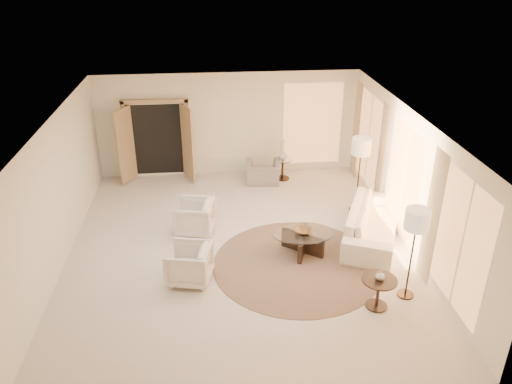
{
  "coord_description": "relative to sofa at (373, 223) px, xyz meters",
  "views": [
    {
      "loc": [
        -0.51,
        -8.89,
        5.66
      ],
      "look_at": [
        0.4,
        0.4,
        1.1
      ],
      "focal_mm": 35.0,
      "sensor_mm": 36.0,
      "label": 1
    }
  ],
  "objects": [
    {
      "name": "armchair_left",
      "position": [
        -3.82,
        0.64,
        0.04
      ],
      "size": [
        0.88,
        0.92,
        0.81
      ],
      "primitive_type": "imported",
      "rotation": [
        0.0,
        0.0,
        -1.77
      ],
      "color": "white",
      "rests_on": "room"
    },
    {
      "name": "side_vase",
      "position": [
        -1.48,
        3.26,
        0.33
      ],
      "size": [
        0.31,
        0.31,
        0.24
      ],
      "primitive_type": "imported",
      "rotation": [
        0.0,
        0.0,
        -0.4
      ],
      "color": "silver",
      "rests_on": "side_table"
    },
    {
      "name": "accent_chair",
      "position": [
        -2.04,
        3.08,
        0.02
      ],
      "size": [
        0.95,
        0.67,
        0.79
      ],
      "primitive_type": "imported",
      "rotation": [
        0.0,
        0.0,
        3.05
      ],
      "color": "gray",
      "rests_on": "room"
    },
    {
      "name": "room",
      "position": [
        -2.9,
        -0.14,
        1.03
      ],
      "size": [
        7.04,
        8.04,
        2.83
      ],
      "color": "silver",
      "rests_on": "ground"
    },
    {
      "name": "french_doors",
      "position": [
        -4.8,
        3.68,
        0.7
      ],
      "size": [
        1.95,
        0.66,
        2.16
      ],
      "color": "tan",
      "rests_on": "room"
    },
    {
      "name": "sofa",
      "position": [
        0.0,
        0.0,
        0.0
      ],
      "size": [
        1.93,
        2.73,
        0.74
      ],
      "primitive_type": "imported",
      "rotation": [
        0.0,
        0.0,
        1.16
      ],
      "color": "white",
      "rests_on": "room"
    },
    {
      "name": "floor_lamp_near",
      "position": [
        0.0,
        1.27,
        1.19
      ],
      "size": [
        0.44,
        0.44,
        1.83
      ],
      "rotation": [
        0.0,
        0.0,
        -0.18
      ],
      "color": "black",
      "rests_on": "room"
    },
    {
      "name": "window_back_corner",
      "position": [
        -0.6,
        3.81,
        0.98
      ],
      "size": [
        1.7,
        0.1,
        2.4
      ],
      "primitive_type": null,
      "color": "#F4A761",
      "rests_on": "room"
    },
    {
      "name": "curtains_right",
      "position": [
        0.5,
        0.86,
        0.93
      ],
      "size": [
        0.06,
        5.2,
        2.6
      ],
      "primitive_type": null,
      "color": "tan",
      "rests_on": "room"
    },
    {
      "name": "end_table",
      "position": [
        -0.62,
        -2.27,
        0.02
      ],
      "size": [
        0.61,
        0.61,
        0.58
      ],
      "rotation": [
        0.0,
        0.0,
        0.41
      ],
      "color": "black",
      "rests_on": "room"
    },
    {
      "name": "windows_right",
      "position": [
        0.55,
        -0.04,
        0.98
      ],
      "size": [
        0.1,
        6.4,
        2.4
      ],
      "primitive_type": null,
      "color": "#F4A761",
      "rests_on": "room"
    },
    {
      "name": "armchair_right",
      "position": [
        -3.9,
        -1.17,
        0.03
      ],
      "size": [
        0.87,
        0.91,
        0.8
      ],
      "primitive_type": "imported",
      "rotation": [
        0.0,
        0.0,
        -1.78
      ],
      "color": "white",
      "rests_on": "room"
    },
    {
      "name": "area_rug",
      "position": [
        -1.79,
        -0.85,
        -0.36
      ],
      "size": [
        4.3,
        4.3,
        0.01
      ],
      "primitive_type": "cylinder",
      "rotation": [
        0.0,
        0.0,
        0.35
      ],
      "color": "#453226",
      "rests_on": "room"
    },
    {
      "name": "bowl",
      "position": [
        -1.6,
        -0.42,
        0.13
      ],
      "size": [
        0.43,
        0.43,
        0.08
      ],
      "primitive_type": "imported",
      "rotation": [
        0.0,
        0.0,
        -0.31
      ],
      "color": "brown",
      "rests_on": "coffee_table"
    },
    {
      "name": "end_vase",
      "position": [
        -0.62,
        -2.27,
        0.29
      ],
      "size": [
        0.18,
        0.18,
        0.17
      ],
      "primitive_type": "imported",
      "rotation": [
        0.0,
        0.0,
        -0.13
      ],
      "color": "silver",
      "rests_on": "end_table"
    },
    {
      "name": "coffee_table",
      "position": [
        -1.6,
        -0.42,
        -0.08
      ],
      "size": [
        1.58,
        1.58,
        0.46
      ],
      "rotation": [
        0.0,
        0.0,
        0.31
      ],
      "color": "black",
      "rests_on": "room"
    },
    {
      "name": "floor_lamp_far",
      "position": [
        0.0,
        -2.02,
        1.12
      ],
      "size": [
        0.43,
        0.43,
        1.76
      ],
      "rotation": [
        0.0,
        0.0,
        0.2
      ],
      "color": "black",
      "rests_on": "room"
    },
    {
      "name": "side_table",
      "position": [
        -1.48,
        3.26,
        -0.02
      ],
      "size": [
        0.5,
        0.5,
        0.58
      ],
      "rotation": [
        0.0,
        0.0,
        -0.24
      ],
      "color": "black",
      "rests_on": "room"
    }
  ]
}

